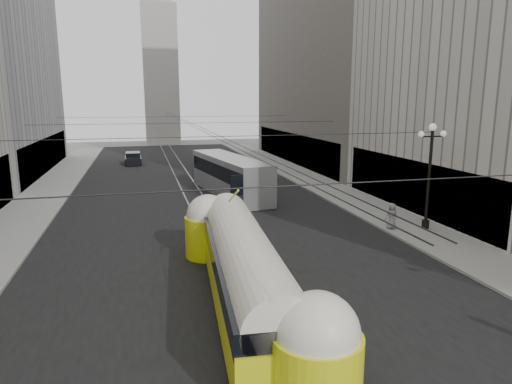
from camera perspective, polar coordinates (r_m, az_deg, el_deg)
road at (r=39.11m, az=-7.92°, el=-0.24°), size 20.00×85.00×0.02m
sidewalk_left at (r=43.04m, az=-24.55°, el=-0.00°), size 4.00×72.00×0.15m
sidewalk_right at (r=45.27m, az=6.83°, el=1.49°), size 4.00×72.00×0.15m
rail_left at (r=39.04m, az=-9.01°, el=-0.30°), size 0.12×85.00×0.04m
rail_right at (r=39.19m, az=-6.83°, el=-0.19°), size 0.12×85.00×0.04m
building_right_far at (r=59.35m, az=10.48°, el=19.50°), size 12.60×32.60×32.60m
distant_tower at (r=85.97m, az=-11.93°, el=16.02°), size 6.00×6.00×31.36m
lamppost_right_mid at (r=29.20m, az=20.88°, el=2.57°), size 1.86×0.44×6.37m
catenary at (r=37.36m, az=-7.81°, el=8.32°), size 25.00×72.00×0.23m
streetcar at (r=17.60m, az=-1.46°, el=-9.52°), size 3.32×14.94×3.26m
city_bus at (r=38.20m, az=-3.31°, el=2.25°), size 4.66×12.94×3.20m
sedan_white_far at (r=53.12m, az=-4.88°, el=3.56°), size 1.70×4.02×1.27m
sedan_dark_far at (r=58.61m, az=-15.11°, el=4.05°), size 2.02×4.69×1.47m
pedestrian_sidewalk_right at (r=28.95m, az=16.59°, el=-2.88°), size 0.79×0.50×1.59m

